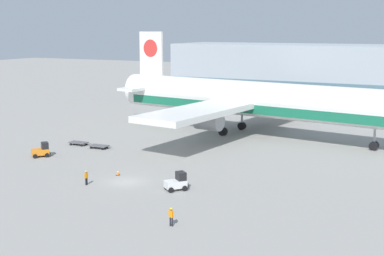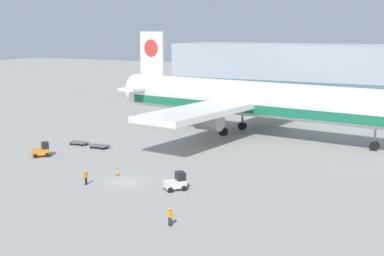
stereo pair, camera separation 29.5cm
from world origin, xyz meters
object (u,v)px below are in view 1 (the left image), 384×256
object	(u,v)px
ground_crew_far	(171,215)
baggage_dolly_lead	(79,143)
baggage_dolly_second	(99,146)
baggage_tug_foreground	(42,150)
ground_crew_near	(86,176)
airplane_main	(251,100)
baggage_tug_mid	(177,182)
traffic_cone_near	(118,172)

from	to	relation	value
ground_crew_far	baggage_dolly_lead	bearing A→B (deg)	143.60
baggage_dolly_second	baggage_dolly_lead	bearing A→B (deg)	170.88
baggage_tug_foreground	ground_crew_near	world-z (taller)	baggage_tug_foreground
airplane_main	baggage_dolly_second	xyz separation A→B (m)	(-16.28, -20.04, -5.45)
baggage_dolly_lead	ground_crew_near	xyz separation A→B (m)	(14.26, -16.48, 0.60)
airplane_main	baggage_tug_mid	xyz separation A→B (m)	(3.88, -33.08, -4.96)
baggage_tug_foreground	traffic_cone_near	distance (m)	15.29
baggage_tug_mid	ground_crew_near	distance (m)	10.55
baggage_tug_mid	ground_crew_far	world-z (taller)	baggage_tug_mid
ground_crew_near	ground_crew_far	distance (m)	16.44
ground_crew_near	ground_crew_far	size ratio (longest dim) A/B	0.97
baggage_dolly_second	ground_crew_far	distance (m)	33.90
airplane_main	baggage_dolly_lead	distance (m)	28.85
baggage_dolly_second	ground_crew_far	bearing A→B (deg)	-45.17
baggage_dolly_lead	ground_crew_near	world-z (taller)	ground_crew_near
baggage_tug_foreground	baggage_dolly_lead	bearing A→B (deg)	41.68
airplane_main	baggage_dolly_lead	xyz separation A→B (m)	(-20.50, -19.55, -5.45)
ground_crew_far	traffic_cone_near	distance (m)	18.43
airplane_main	traffic_cone_near	distance (m)	31.99
baggage_tug_foreground	ground_crew_far	world-z (taller)	baggage_tug_foreground
baggage_dolly_lead	ground_crew_far	xyz separation A→B (m)	(29.15, -23.45, 0.64)
baggage_dolly_second	traffic_cone_near	bearing A→B (deg)	-47.80
baggage_tug_mid	baggage_tug_foreground	bearing A→B (deg)	117.97
ground_crew_near	traffic_cone_near	bearing A→B (deg)	175.35
baggage_tug_mid	ground_crew_far	bearing A→B (deg)	-114.19
baggage_tug_mid	ground_crew_near	world-z (taller)	baggage_tug_mid
baggage_tug_mid	baggage_dolly_second	bearing A→B (deg)	97.31
airplane_main	baggage_dolly_lead	size ratio (longest dim) A/B	15.52
airplane_main	baggage_dolly_lead	bearing A→B (deg)	-128.50
baggage_dolly_second	ground_crew_near	bearing A→B (deg)	-60.42
baggage_tug_mid	baggage_dolly_second	size ratio (longest dim) A/B	0.75
ground_crew_near	traffic_cone_near	world-z (taller)	ground_crew_near
baggage_tug_foreground	ground_crew_near	bearing A→B (deg)	-79.84
ground_crew_near	ground_crew_far	bearing A→B (deg)	70.20
baggage_dolly_second	ground_crew_near	distance (m)	18.89
baggage_dolly_lead	traffic_cone_near	bearing A→B (deg)	-39.77
airplane_main	baggage_tug_foreground	size ratio (longest dim) A/B	20.83
baggage_dolly_second	ground_crew_near	world-z (taller)	ground_crew_near
baggage_dolly_second	ground_crew_near	size ratio (longest dim) A/B	2.20
ground_crew_near	traffic_cone_near	xyz separation A→B (m)	(0.87, 4.98, -0.61)
baggage_dolly_lead	ground_crew_far	size ratio (longest dim) A/B	2.13
baggage_tug_mid	baggage_dolly_second	xyz separation A→B (m)	(-20.17, 13.04, -0.49)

